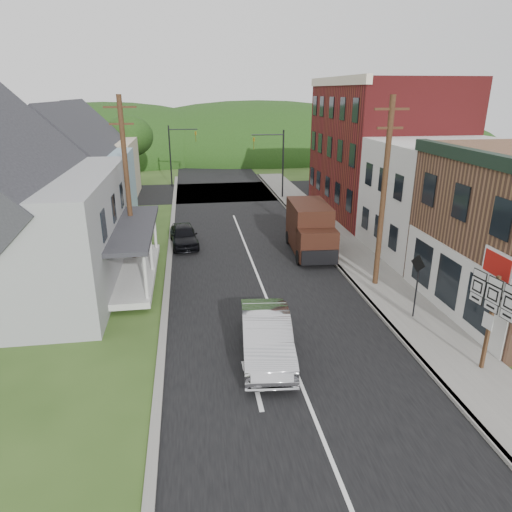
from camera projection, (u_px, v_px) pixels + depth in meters
name	position (u px, v px, depth m)	size (l,w,h in m)	color
ground	(278.00, 327.00, 18.71)	(120.00, 120.00, 0.00)	#2D4719
road	(247.00, 249.00, 28.01)	(9.00, 90.00, 0.02)	black
cross_road	(224.00, 192.00, 43.82)	(60.00, 9.00, 0.02)	black
sidewalk_right	(350.00, 254.00, 26.94)	(2.80, 55.00, 0.15)	slate
curb_right	(328.00, 255.00, 26.76)	(0.20, 55.00, 0.15)	slate
curb_left	(169.00, 263.00, 25.48)	(0.30, 55.00, 0.12)	slate
storefront_white	(447.00, 200.00, 26.15)	(8.00, 7.00, 6.50)	silver
storefront_red	(383.00, 149.00, 34.38)	(8.00, 12.00, 10.00)	maroon
house_gray	(2.00, 203.00, 21.18)	(10.20, 12.24, 8.35)	#9EA0A3
house_blue	(77.00, 174.00, 31.73)	(7.14, 8.16, 7.28)	#89A7BB
house_cream	(93.00, 157.00, 40.03)	(7.14, 8.16, 7.28)	#B6AC8D
utility_pole_right	(384.00, 194.00, 21.16)	(1.60, 0.26, 9.00)	#472D19
utility_pole_left	(127.00, 183.00, 23.66)	(1.60, 0.26, 9.00)	#472D19
traffic_signal_right	(275.00, 156.00, 39.88)	(2.87, 0.20, 6.00)	black
traffic_signal_left	(177.00, 149.00, 45.19)	(2.87, 0.20, 6.00)	black
tree_left_d	(129.00, 136.00, 45.55)	(4.80, 4.80, 6.94)	#382616
forested_ridge	(209.00, 154.00, 69.85)	(90.00, 30.00, 16.00)	black
silver_sedan	(267.00, 337.00, 16.40)	(1.73, 4.96, 1.63)	silver
dark_sedan	(184.00, 236.00, 28.36)	(1.59, 3.94, 1.34)	black
delivery_van	(310.00, 229.00, 26.79)	(2.44, 5.36, 2.94)	black
route_sign_cluster	(491.00, 310.00, 14.99)	(0.35, 1.94, 3.41)	#472D19
warning_sign	(417.00, 278.00, 18.72)	(0.26, 0.73, 2.78)	black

